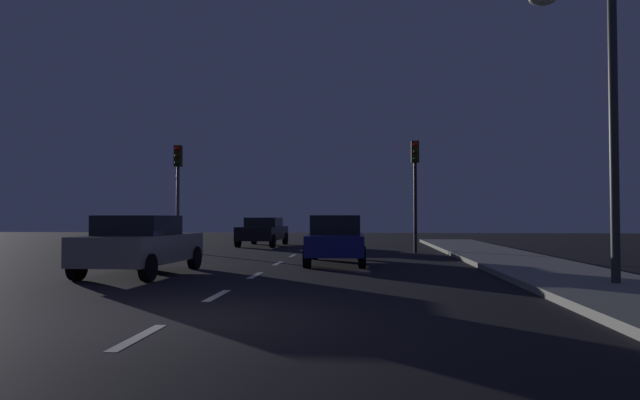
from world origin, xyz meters
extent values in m
plane|color=black|center=(0.00, 7.00, 0.00)|extent=(80.00, 80.00, 0.00)
cube|color=gray|center=(7.50, 7.00, 0.07)|extent=(3.00, 40.00, 0.15)
cube|color=silver|center=(0.00, -1.20, 0.00)|extent=(0.16, 1.60, 0.01)
cube|color=silver|center=(0.00, 2.60, 0.00)|extent=(0.16, 1.60, 0.01)
cube|color=silver|center=(0.00, 6.40, 0.00)|extent=(0.16, 1.60, 0.01)
cube|color=silver|center=(0.00, 10.20, 0.00)|extent=(0.16, 1.60, 0.01)
cube|color=silver|center=(0.00, 14.00, 0.00)|extent=(0.16, 1.60, 0.01)
cube|color=silver|center=(0.00, 17.80, 0.00)|extent=(0.16, 1.60, 0.01)
cylinder|color=#4C4C51|center=(-5.19, 16.03, 2.27)|extent=(0.14, 0.14, 4.53)
cube|color=#382D0C|center=(-5.19, 16.03, 4.08)|extent=(0.32, 0.24, 0.90)
sphere|color=red|center=(-5.19, 15.87, 4.38)|extent=(0.20, 0.20, 0.20)
sphere|color=#3F2D0C|center=(-5.19, 15.87, 4.08)|extent=(0.20, 0.20, 0.20)
sphere|color=#0C3319|center=(-5.19, 15.87, 3.78)|extent=(0.20, 0.20, 0.20)
cylinder|color=black|center=(4.83, 16.03, 2.31)|extent=(0.14, 0.14, 4.62)
cube|color=#382D0C|center=(4.83, 16.03, 4.17)|extent=(0.32, 0.24, 0.90)
sphere|color=red|center=(4.83, 15.87, 4.47)|extent=(0.20, 0.20, 0.20)
sphere|color=#3F2D0C|center=(4.83, 15.87, 4.17)|extent=(0.20, 0.20, 0.20)
sphere|color=#0C3319|center=(4.83, 15.87, 3.87)|extent=(0.20, 0.20, 0.20)
cube|color=navy|center=(1.84, 10.33, 0.63)|extent=(1.81, 4.58, 0.61)
cube|color=black|center=(1.85, 10.11, 1.23)|extent=(1.54, 2.08, 0.60)
cylinder|color=black|center=(1.01, 12.03, 0.32)|extent=(0.23, 0.64, 0.64)
cylinder|color=black|center=(2.59, 12.07, 0.32)|extent=(0.23, 0.64, 0.64)
cylinder|color=black|center=(1.09, 8.60, 0.32)|extent=(0.23, 0.64, 0.64)
cylinder|color=black|center=(2.67, 8.63, 0.32)|extent=(0.23, 0.64, 0.64)
cube|color=gray|center=(-2.98, 6.46, 0.67)|extent=(2.02, 4.37, 0.70)
cube|color=black|center=(-2.99, 6.24, 1.26)|extent=(1.70, 2.00, 0.50)
cylinder|color=black|center=(-3.78, 8.09, 0.32)|extent=(0.25, 0.65, 0.64)
cylinder|color=black|center=(-2.05, 8.02, 0.32)|extent=(0.25, 0.65, 0.64)
cylinder|color=black|center=(-3.91, 4.89, 0.32)|extent=(0.25, 0.65, 0.64)
cylinder|color=black|center=(-2.19, 4.82, 0.32)|extent=(0.25, 0.65, 0.64)
cube|color=black|center=(-2.47, 21.38, 0.65)|extent=(2.05, 4.50, 0.67)
cube|color=black|center=(-2.46, 21.60, 1.22)|extent=(1.71, 2.06, 0.46)
cylinder|color=black|center=(-1.70, 19.68, 0.32)|extent=(0.25, 0.65, 0.64)
cylinder|color=black|center=(-3.41, 19.77, 0.32)|extent=(0.25, 0.65, 0.64)
cylinder|color=black|center=(-1.54, 23.00, 0.32)|extent=(0.25, 0.65, 0.64)
cylinder|color=black|center=(-3.25, 23.08, 0.32)|extent=(0.25, 0.65, 0.64)
cylinder|color=#2D2D30|center=(7.80, 4.02, 3.08)|extent=(0.18, 0.18, 6.16)
camera|label=1|loc=(2.77, -8.16, 1.47)|focal=32.71mm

